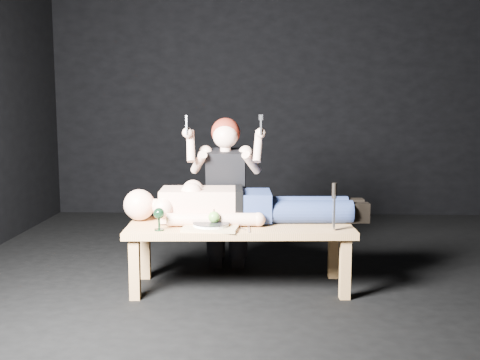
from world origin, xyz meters
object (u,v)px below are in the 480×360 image
(table, at_px, (240,256))
(kneeling_woman, at_px, (227,192))
(serving_tray, at_px, (211,227))
(goblet, at_px, (159,219))
(carving_knife, at_px, (334,207))
(lying_man, at_px, (247,201))

(table, relative_size, kneeling_woman, 1.27)
(kneeling_woman, xyz_separation_m, serving_tray, (-0.06, -0.64, -0.14))
(table, distance_m, kneeling_woman, 0.63)
(table, relative_size, serving_tray, 4.28)
(kneeling_woman, height_order, serving_tray, kneeling_woman)
(serving_tray, distance_m, goblet, 0.35)
(table, xyz_separation_m, carving_knife, (0.62, -0.16, 0.38))
(serving_tray, bearing_deg, table, 39.90)
(carving_knife, bearing_deg, serving_tray, 176.56)
(kneeling_woman, bearing_deg, carving_knife, -41.17)
(kneeling_woman, relative_size, goblet, 8.01)
(goblet, bearing_deg, carving_knife, 2.25)
(lying_man, relative_size, carving_knife, 5.20)
(kneeling_woman, bearing_deg, lying_man, -65.26)
(serving_tray, bearing_deg, kneeling_woman, 84.23)
(lying_man, relative_size, kneeling_woman, 1.35)
(table, bearing_deg, kneeling_woman, 101.08)
(lying_man, relative_size, goblet, 10.83)
(table, relative_size, lying_man, 0.94)
(serving_tray, height_order, carving_knife, carving_knife)
(table, xyz_separation_m, serving_tray, (-0.18, -0.15, 0.24))
(kneeling_woman, distance_m, goblet, 0.81)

